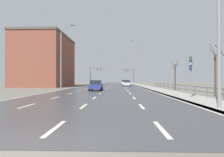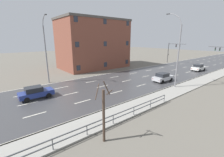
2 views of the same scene
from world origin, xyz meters
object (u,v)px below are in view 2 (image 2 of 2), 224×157
Objects in this scene: street_lamp_midground at (177,53)px; traffic_signal_left at (172,49)px; car_mid_centre at (36,92)px; car_near_left at (199,67)px; car_distant at (163,77)px; brick_building at (93,44)px; street_lamp_left_bank at (46,52)px; traffic_signal_right at (223,53)px.

traffic_signal_left is at bearing 121.64° from street_lamp_midground.
traffic_signal_left is 41.29m from car_mid_centre.
traffic_signal_left is 12.74m from car_near_left.
car_distant is (10.86, -21.02, -3.47)m from traffic_signal_left.
car_mid_centre is 1.00× the size of car_near_left.
brick_building reaches higher than car_distant.
street_lamp_left_bank is 33.69m from car_near_left.
brick_building is at bearing -171.93° from car_distant.
car_mid_centre and car_near_left have the same top height.
street_lamp_midground is 1.96× the size of traffic_signal_right.
street_lamp_left_bank is at bearing 150.91° from car_mid_centre.
car_distant is 20.74m from brick_building.
street_lamp_midground is 2.72× the size of car_mid_centre.
street_lamp_midground is at bearing 64.75° from car_mid_centre.
brick_building is (-9.07, -23.03, 1.90)m from traffic_signal_left.
street_lamp_left_bank is at bearing -135.51° from street_lamp_midground.
traffic_signal_left is 1.50× the size of car_near_left.
traffic_signal_left is 1.48× the size of car_distant.
street_lamp_left_bank is at bearing -110.11° from traffic_signal_right.
car_distant is at bearing 5.74° from brick_building.
street_lamp_left_bank is at bearing -91.46° from traffic_signal_left.
traffic_signal_left reaches higher than car_mid_centre.
car_near_left is (10.68, -6.01, -3.47)m from traffic_signal_left.
traffic_signal_right reaches higher than car_mid_centre.
car_near_left is 0.24× the size of brick_building.
traffic_signal_left reaches higher than car_distant.
street_lamp_midground is 17.59m from car_near_left.
brick_building reaches higher than car_near_left.
street_lamp_midground reaches higher than car_near_left.
traffic_signal_left reaches higher than car_near_left.
traffic_signal_right is at bearing 47.54° from brick_building.
car_mid_centre is (6.24, -3.51, -4.61)m from street_lamp_left_bank.
traffic_signal_right reaches higher than car_near_left.
street_lamp_midground is at bearing -58.36° from traffic_signal_left.
car_mid_centre is 0.24× the size of brick_building.
car_mid_centre is at bearing -115.53° from street_lamp_midground.
car_distant is at bearing 54.03° from street_lamp_left_bank.
car_near_left is at bearing 40.75° from brick_building.
car_mid_centre is (5.29, -40.80, -3.47)m from traffic_signal_left.
car_mid_centre is at bearing -51.07° from brick_building.
street_lamp_midground is at bearing 44.49° from street_lamp_left_bank.
traffic_signal_left is (-13.95, 22.65, -1.18)m from street_lamp_midground.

